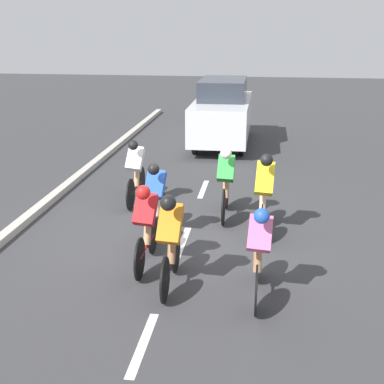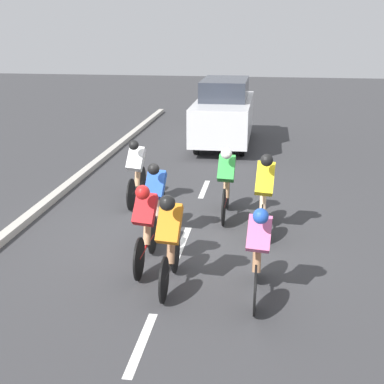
{
  "view_description": "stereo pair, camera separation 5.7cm",
  "coord_description": "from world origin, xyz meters",
  "px_view_note": "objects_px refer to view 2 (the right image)",
  "views": [
    {
      "loc": [
        -1.37,
        9.05,
        3.77
      ],
      "look_at": [
        -0.17,
        0.31,
        0.95
      ],
      "focal_mm": 50.0,
      "sensor_mm": 36.0,
      "label": 1
    },
    {
      "loc": [
        -1.42,
        9.04,
        3.77
      ],
      "look_at": [
        -0.17,
        0.31,
        0.95
      ],
      "focal_mm": 50.0,
      "sensor_mm": 36.0,
      "label": 2
    }
  ],
  "objects_px": {
    "cyclist_yellow": "(264,191)",
    "cyclist_green": "(226,181)",
    "cyclist_red": "(145,223)",
    "cyclist_blue": "(156,198)",
    "support_car": "(224,112)",
    "cyclist_orange": "(169,237)",
    "cyclist_pink": "(258,250)",
    "cyclist_white": "(136,170)"
  },
  "relations": [
    {
      "from": "cyclist_blue",
      "to": "support_car",
      "type": "bearing_deg",
      "value": -93.9
    },
    {
      "from": "cyclist_green",
      "to": "cyclist_blue",
      "type": "xyz_separation_m",
      "value": [
        1.17,
        1.2,
        -0.02
      ]
    },
    {
      "from": "cyclist_orange",
      "to": "cyclist_white",
      "type": "bearing_deg",
      "value": -69.17
    },
    {
      "from": "cyclist_green",
      "to": "support_car",
      "type": "bearing_deg",
      "value": -84.68
    },
    {
      "from": "cyclist_green",
      "to": "support_car",
      "type": "distance_m",
      "value": 6.76
    },
    {
      "from": "cyclist_yellow",
      "to": "cyclist_green",
      "type": "relative_size",
      "value": 0.98
    },
    {
      "from": "cyclist_yellow",
      "to": "cyclist_red",
      "type": "relative_size",
      "value": 1.01
    },
    {
      "from": "cyclist_blue",
      "to": "cyclist_red",
      "type": "bearing_deg",
      "value": 94.54
    },
    {
      "from": "cyclist_red",
      "to": "cyclist_blue",
      "type": "bearing_deg",
      "value": -85.46
    },
    {
      "from": "cyclist_yellow",
      "to": "cyclist_pink",
      "type": "distance_m",
      "value": 2.52
    },
    {
      "from": "cyclist_red",
      "to": "cyclist_blue",
      "type": "height_order",
      "value": "cyclist_blue"
    },
    {
      "from": "cyclist_green",
      "to": "support_car",
      "type": "xyz_separation_m",
      "value": [
        0.63,
        -6.73,
        0.26
      ]
    },
    {
      "from": "cyclist_orange",
      "to": "support_car",
      "type": "relative_size",
      "value": 0.36
    },
    {
      "from": "cyclist_green",
      "to": "cyclist_red",
      "type": "bearing_deg",
      "value": 66.59
    },
    {
      "from": "cyclist_pink",
      "to": "cyclist_green",
      "type": "bearing_deg",
      "value": -77.68
    },
    {
      "from": "cyclist_yellow",
      "to": "cyclist_blue",
      "type": "height_order",
      "value": "cyclist_yellow"
    },
    {
      "from": "cyclist_orange",
      "to": "cyclist_green",
      "type": "bearing_deg",
      "value": -100.29
    },
    {
      "from": "cyclist_orange",
      "to": "cyclist_white",
      "type": "relative_size",
      "value": 0.97
    },
    {
      "from": "cyclist_green",
      "to": "cyclist_blue",
      "type": "height_order",
      "value": "cyclist_green"
    },
    {
      "from": "cyclist_yellow",
      "to": "support_car",
      "type": "bearing_deg",
      "value": -79.51
    },
    {
      "from": "cyclist_green",
      "to": "cyclist_white",
      "type": "xyz_separation_m",
      "value": [
        1.97,
        -0.6,
        -0.02
      ]
    },
    {
      "from": "cyclist_yellow",
      "to": "cyclist_orange",
      "type": "distance_m",
      "value": 2.72
    },
    {
      "from": "cyclist_white",
      "to": "support_car",
      "type": "relative_size",
      "value": 0.37
    },
    {
      "from": "cyclist_pink",
      "to": "cyclist_white",
      "type": "height_order",
      "value": "cyclist_white"
    },
    {
      "from": "cyclist_green",
      "to": "cyclist_red",
      "type": "height_order",
      "value": "cyclist_green"
    },
    {
      "from": "cyclist_pink",
      "to": "cyclist_white",
      "type": "relative_size",
      "value": 1.01
    },
    {
      "from": "cyclist_yellow",
      "to": "cyclist_blue",
      "type": "relative_size",
      "value": 0.97
    },
    {
      "from": "cyclist_yellow",
      "to": "cyclist_orange",
      "type": "bearing_deg",
      "value": 61.14
    },
    {
      "from": "cyclist_yellow",
      "to": "cyclist_white",
      "type": "xyz_separation_m",
      "value": [
        2.73,
        -1.32,
        -0.07
      ]
    },
    {
      "from": "cyclist_yellow",
      "to": "support_car",
      "type": "relative_size",
      "value": 0.37
    },
    {
      "from": "cyclist_green",
      "to": "cyclist_pink",
      "type": "bearing_deg",
      "value": 102.32
    },
    {
      "from": "cyclist_orange",
      "to": "cyclist_red",
      "type": "bearing_deg",
      "value": -51.86
    },
    {
      "from": "cyclist_pink",
      "to": "cyclist_white",
      "type": "xyz_separation_m",
      "value": [
        2.68,
        -3.83,
        0.01
      ]
    },
    {
      "from": "cyclist_green",
      "to": "cyclist_red",
      "type": "xyz_separation_m",
      "value": [
        1.07,
        2.46,
        -0.01
      ]
    },
    {
      "from": "cyclist_red",
      "to": "cyclist_blue",
      "type": "relative_size",
      "value": 0.96
    },
    {
      "from": "cyclist_pink",
      "to": "cyclist_blue",
      "type": "bearing_deg",
      "value": -47.3
    },
    {
      "from": "cyclist_blue",
      "to": "cyclist_white",
      "type": "relative_size",
      "value": 1.03
    },
    {
      "from": "cyclist_orange",
      "to": "cyclist_pink",
      "type": "relative_size",
      "value": 0.96
    },
    {
      "from": "cyclist_yellow",
      "to": "cyclist_orange",
      "type": "height_order",
      "value": "cyclist_yellow"
    },
    {
      "from": "cyclist_green",
      "to": "cyclist_orange",
      "type": "relative_size",
      "value": 1.05
    },
    {
      "from": "cyclist_red",
      "to": "cyclist_pink",
      "type": "height_order",
      "value": "cyclist_red"
    },
    {
      "from": "cyclist_red",
      "to": "support_car",
      "type": "height_order",
      "value": "support_car"
    }
  ]
}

